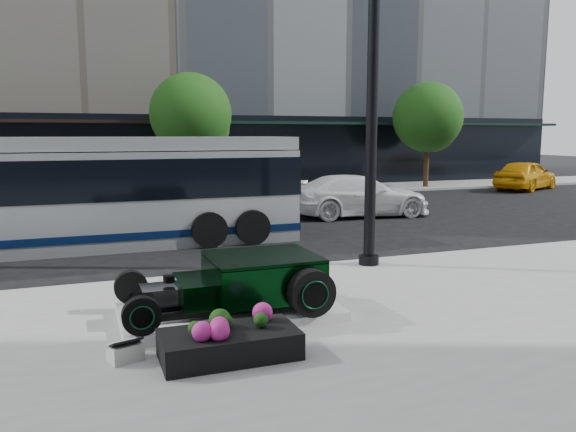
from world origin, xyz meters
name	(u,v)px	position (x,y,z in m)	size (l,w,h in m)	color
ground	(253,254)	(0.00, 0.00, 0.00)	(120.00, 120.00, 0.00)	black
sidewalk_far	(168,195)	(0.00, 14.00, 0.06)	(70.00, 4.00, 0.12)	gray
street_trees	(193,117)	(1.15, 13.07, 3.77)	(29.80, 3.80, 5.70)	black
display_plinth	(230,312)	(-1.90, -4.95, 0.20)	(3.40, 1.80, 0.15)	silver
hot_rod	(250,279)	(-1.56, -4.95, 0.70)	(3.22, 2.00, 0.81)	black
info_plaque	(125,351)	(-3.61, -6.19, 0.24)	(0.47, 0.41, 0.31)	silver
lamppost	(372,92)	(1.93, -2.52, 3.88)	(0.45, 0.45, 8.14)	black
flower_planter	(229,342)	(-2.33, -6.56, 0.33)	(1.78, 0.90, 0.58)	black
transit_bus	(71,192)	(-4.24, 2.43, 1.49)	(12.12, 2.88, 2.92)	#A2A7AB
white_sedan	(359,196)	(5.57, 4.86, 0.76)	(2.13, 5.25, 1.52)	white
yellow_taxi	(526,175)	(18.65, 10.50, 0.81)	(1.91, 4.74, 1.62)	#E39D0A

